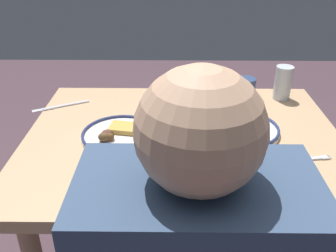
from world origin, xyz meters
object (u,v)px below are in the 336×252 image
at_px(paper_napkin, 177,102).
at_px(butter_knife, 61,106).
at_px(coffee_mug, 246,89).
at_px(drinking_glass, 283,84).
at_px(plate_center_pancakes, 120,134).
at_px(plate_near_main, 240,129).
at_px(fork_near, 302,160).

bearing_deg(paper_napkin, butter_knife, 6.23).
bearing_deg(paper_napkin, coffee_mug, -175.57).
bearing_deg(drinking_glass, plate_center_pancakes, 28.05).
height_order(drinking_glass, paper_napkin, drinking_glass).
distance_m(plate_near_main, plate_center_pancakes, 0.42).
distance_m(plate_center_pancakes, butter_knife, 0.37).
bearing_deg(drinking_glass, butter_knife, 5.87).
bearing_deg(plate_center_pancakes, drinking_glass, -151.95).
height_order(paper_napkin, butter_knife, butter_knife).
bearing_deg(drinking_glass, coffee_mug, 7.39).
distance_m(drinking_glass, paper_napkin, 0.45).
bearing_deg(fork_near, plate_center_pancakes, -12.83).
bearing_deg(plate_near_main, paper_napkin, -48.90).
bearing_deg(drinking_glass, fork_near, 83.80).
xyz_separation_m(drinking_glass, paper_napkin, (0.44, 0.04, -0.06)).
height_order(drinking_glass, butter_knife, drinking_glass).
distance_m(coffee_mug, butter_knife, 0.76).
bearing_deg(butter_knife, plate_center_pancakes, 137.76).
xyz_separation_m(plate_center_pancakes, fork_near, (-0.59, 0.13, -0.01)).
xyz_separation_m(coffee_mug, drinking_glass, (-0.16, -0.02, 0.01)).
bearing_deg(plate_near_main, drinking_glass, -126.74).
relative_size(plate_near_main, butter_knife, 1.31).
bearing_deg(coffee_mug, drinking_glass, -172.61).
relative_size(paper_napkin, butter_knife, 0.71).
height_order(plate_near_main, drinking_glass, drinking_glass).
distance_m(plate_near_main, paper_napkin, 0.34).
xyz_separation_m(paper_napkin, fork_near, (-0.39, 0.43, 0.00)).
height_order(coffee_mug, drinking_glass, drinking_glass).
relative_size(plate_near_main, coffee_mug, 2.47).
xyz_separation_m(plate_near_main, drinking_glass, (-0.22, -0.30, 0.05)).
height_order(fork_near, butter_knife, same).
relative_size(plate_near_main, fork_near, 1.48).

